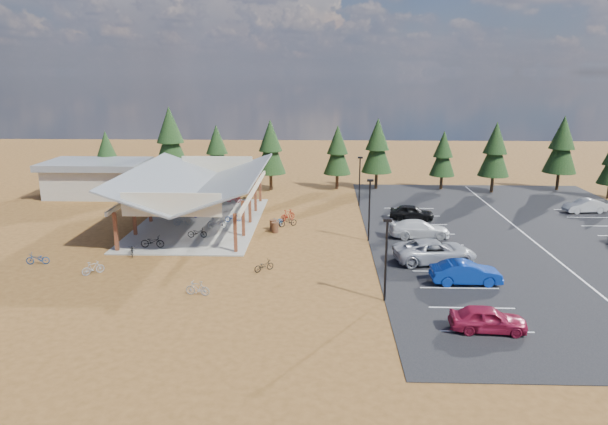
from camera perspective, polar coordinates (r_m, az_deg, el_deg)
The scene contains 41 objects.
ground at distance 42.75m, azimuth 0.30°, elevation -3.74°, with size 140.00×140.00×0.00m, color brown.
asphalt_lot at distance 48.78m, azimuth 22.71°, elevation -2.55°, with size 27.00×44.00×0.04m, color black.
concrete_pad at distance 50.66m, azimuth -10.85°, elevation -1.01°, with size 10.60×18.60×0.10m, color gray.
bike_pavilion at distance 49.80m, azimuth -11.05°, elevation 3.17°, with size 11.65×19.40×4.97m.
outbuilding at distance 64.76m, azimuth -20.98°, elevation 3.45°, with size 11.00×7.00×3.90m.
lamp_post_0 at distance 32.54m, azimuth 8.65°, elevation -4.32°, with size 0.50×0.25×5.14m.
lamp_post_1 at distance 44.01m, azimuth 6.90°, elevation 0.72°, with size 0.50×0.25×5.14m.
lamp_post_2 at distance 55.70m, azimuth 5.88°, elevation 3.67°, with size 0.50×0.25×5.14m.
trash_bin_0 at distance 47.54m, azimuth -3.27°, elevation -1.30°, with size 0.60×0.60×0.90m, color #52311D.
trash_bin_1 at distance 46.72m, azimuth -3.07°, elevation -1.58°, with size 0.60×0.60×0.90m, color #52311D.
pine_0 at distance 68.02m, azimuth -20.05°, elevation 5.84°, with size 2.93×2.93×6.81m.
pine_1 at distance 66.12m, azimuth -13.89°, elevation 7.58°, with size 4.13×4.13×9.62m.
pine_2 at distance 64.15m, azimuth -9.16°, elevation 6.48°, with size 3.25×3.25×7.58m.
pine_3 at distance 63.00m, azimuth -3.55°, elevation 6.86°, with size 3.53×3.53×8.22m.
pine_4 at distance 63.66m, azimuth 3.55°, elevation 6.54°, with size 3.22×3.22×7.51m.
pine_5 at distance 64.05m, azimuth 7.73°, elevation 6.95°, with size 3.58×3.58×8.34m.
pine_6 at distance 65.36m, azimuth 14.43°, elevation 5.99°, with size 2.96×2.96×6.89m.
pine_7 at distance 65.16m, azimuth 19.47°, elevation 6.24°, with size 3.47×3.47×8.09m.
pine_8 at distance 69.35m, azimuth 25.51°, elevation 6.43°, with size 3.73×3.73×8.69m.
bike_0 at distance 43.97m, azimuth -15.66°, elevation -2.97°, with size 0.65×1.85×0.97m, color black.
bike_1 at distance 49.68m, azimuth -12.65°, elevation -0.77°, with size 0.46×1.64×0.99m, color gray.
bike_2 at distance 52.31m, azimuth -11.94°, elevation -0.01°, with size 0.60×1.73×0.91m, color navy.
bike_3 at distance 55.47m, azimuth -11.94°, elevation 0.83°, with size 0.43×1.54×0.92m, color maroon.
bike_4 at distance 45.76m, azimuth -11.16°, elevation -2.10°, with size 0.56×1.60×0.84m, color black.
bike_5 at distance 48.02m, azimuth -9.13°, elevation -1.06°, with size 0.51×1.81×1.09m, color #989AA0.
bike_6 at distance 50.14m, azimuth -7.46°, elevation -0.50°, with size 0.54×1.54×0.81m, color #234493.
bike_7 at distance 57.51m, azimuth -7.46°, elevation 1.55°, with size 0.47×1.67×1.00m, color #A02432.
bike_8 at distance 42.88m, azimuth -17.63°, elevation -3.80°, with size 0.56×1.61×0.84m, color black.
bike_9 at distance 39.85m, azimuth -21.33°, elevation -5.45°, with size 0.43×1.54×0.92m, color #95989D.
bike_10 at distance 43.47m, azimuth -26.24°, elevation -4.38°, with size 0.57×1.64×0.86m, color navy.
bike_12 at distance 37.85m, azimuth -4.25°, elevation -5.60°, with size 0.53×1.52×0.80m, color black.
bike_13 at distance 34.42m, azimuth -11.14°, elevation -7.83°, with size 0.44×1.55×0.93m, color #95979C.
bike_14 at distance 48.16m, azimuth -2.67°, elevation -1.04°, with size 0.64×1.84×0.97m, color #1E5498.
bike_15 at distance 50.35m, azimuth -1.73°, elevation -0.28°, with size 0.51×1.79×1.08m, color maroon.
bike_16 at distance 48.46m, azimuth -1.72°, elevation -0.96°, with size 0.61×1.75×0.92m, color black.
car_0 at distance 30.86m, azimuth 18.80°, elevation -10.55°, with size 1.62×4.02×1.37m, color maroon.
car_1 at distance 36.93m, azimuth 16.67°, elevation -6.08°, with size 1.58×4.52×1.49m, color navy.
car_2 at distance 40.37m, azimuth 13.59°, elevation -3.98°, with size 2.74×5.94×1.65m, color #AFB1B7.
car_3 at distance 46.15m, azimuth 12.07°, elevation -1.69°, with size 2.03×4.99×1.45m, color silver.
car_4 at distance 51.57m, azimuth 11.28°, elevation 0.03°, with size 1.64×4.08×1.39m, color black.
car_9 at distance 59.86m, azimuth 27.46°, elevation 0.62°, with size 1.41×4.04×1.33m, color #B9B9B9.
Camera 1 is at (1.16, -40.58, 13.40)m, focal length 32.00 mm.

